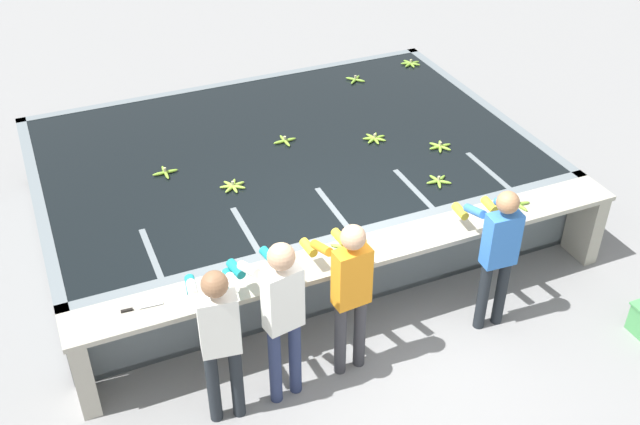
{
  "coord_description": "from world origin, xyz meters",
  "views": [
    {
      "loc": [
        -2.58,
        -4.69,
        5.16
      ],
      "look_at": [
        0.0,
        1.3,
        0.62
      ],
      "focal_mm": 42.0,
      "sensor_mm": 36.0,
      "label": 1
    }
  ],
  "objects": [
    {
      "name": "banana_bunch_floating_6",
      "position": [
        -0.81,
        1.74,
        0.9
      ],
      "size": [
        0.28,
        0.27,
        0.08
      ],
      "color": "#93BC3D",
      "rests_on": "wash_tank"
    },
    {
      "name": "knife_0",
      "position": [
        -2.15,
        0.25,
        0.89
      ],
      "size": [
        0.35,
        0.06,
        0.02
      ],
      "color": "silver",
      "rests_on": "work_ledge"
    },
    {
      "name": "banana_bunch_floating_5",
      "position": [
        0.04,
        2.42,
        0.9
      ],
      "size": [
        0.28,
        0.28,
        0.08
      ],
      "color": "#7FAD33",
      "rests_on": "wash_tank"
    },
    {
      "name": "banana_bunch_floating_1",
      "position": [
        1.62,
        1.6,
        0.9
      ],
      "size": [
        0.28,
        0.26,
        0.08
      ],
      "color": "#7FAD33",
      "rests_on": "wash_tank"
    },
    {
      "name": "banana_bunch_floating_4",
      "position": [
        2.45,
        3.77,
        0.9
      ],
      "size": [
        0.28,
        0.28,
        0.08
      ],
      "color": "#75A333",
      "rests_on": "wash_tank"
    },
    {
      "name": "banana_bunch_ledge_0",
      "position": [
        -0.18,
        0.31,
        0.9
      ],
      "size": [
        0.28,
        0.28,
        0.08
      ],
      "color": "#93BC3D",
      "rests_on": "work_ledge"
    },
    {
      "name": "banana_bunch_floating_3",
      "position": [
        1.51,
        3.6,
        0.9
      ],
      "size": [
        0.23,
        0.23,
        0.08
      ],
      "color": "#75A333",
      "rests_on": "wash_tank"
    },
    {
      "name": "banana_bunch_floating_2",
      "position": [
        1.02,
        2.06,
        0.9
      ],
      "size": [
        0.28,
        0.28,
        0.08
      ],
      "color": "#7FAD33",
      "rests_on": "wash_tank"
    },
    {
      "name": "banana_bunch_ledge_1",
      "position": [
        1.73,
        0.27,
        0.9
      ],
      "size": [
        0.27,
        0.27,
        0.08
      ],
      "color": "#75A333",
      "rests_on": "work_ledge"
    },
    {
      "name": "worker_2",
      "position": [
        -0.4,
        -0.27,
        0.96
      ],
      "size": [
        0.44,
        0.72,
        1.61
      ],
      "color": "#38383D",
      "rests_on": "ground"
    },
    {
      "name": "banana_bunch_floating_0",
      "position": [
        1.23,
        0.96,
        0.9
      ],
      "size": [
        0.27,
        0.28,
        0.08
      ],
      "color": "#75A333",
      "rests_on": "wash_tank"
    },
    {
      "name": "worker_1",
      "position": [
        -1.06,
        -0.35,
        1.01
      ],
      "size": [
        0.48,
        0.74,
        1.68
      ],
      "color": "navy",
      "rests_on": "ground"
    },
    {
      "name": "work_ledge",
      "position": [
        0.0,
        0.23,
        0.65
      ],
      "size": [
        5.56,
        0.45,
        0.88
      ],
      "color": "#A8A393",
      "rests_on": "ground"
    },
    {
      "name": "ground_plane",
      "position": [
        0.0,
        0.0,
        0.0
      ],
      "size": [
        80.0,
        80.0,
        0.0
      ],
      "primitive_type": "plane",
      "color": "gray",
      "rests_on": "ground"
    },
    {
      "name": "worker_0",
      "position": [
        -1.59,
        -0.37,
        0.95
      ],
      "size": [
        0.47,
        0.73,
        1.6
      ],
      "color": "#1E2328",
      "rests_on": "ground"
    },
    {
      "name": "wash_tank",
      "position": [
        0.0,
        2.34,
        0.44
      ],
      "size": [
        5.56,
        3.81,
        0.88
      ],
      "color": "slate",
      "rests_on": "ground"
    },
    {
      "name": "worker_3",
      "position": [
        1.12,
        -0.28,
        0.92
      ],
      "size": [
        0.44,
        0.72,
        1.56
      ],
      "color": "#1E2328",
      "rests_on": "ground"
    },
    {
      "name": "banana_bunch_floating_7",
      "position": [
        -1.4,
        2.29,
        0.9
      ],
      "size": [
        0.28,
        0.28,
        0.08
      ],
      "color": "#7FAD33",
      "rests_on": "wash_tank"
    }
  ]
}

